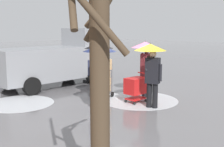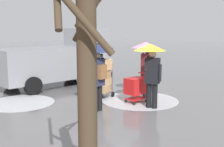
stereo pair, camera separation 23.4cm
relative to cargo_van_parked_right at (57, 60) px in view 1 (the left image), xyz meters
The scene contains 11 objects.
ground_plane 4.31m from the cargo_van_parked_right, behind, with size 90.00×90.00×0.00m, color slate.
slush_patch_near_cluster 4.65m from the cargo_van_parked_right, behind, with size 2.81×2.81×0.01m, color silver.
slush_patch_under_van 3.55m from the cargo_van_parked_right, 120.77° to the left, with size 2.40×2.40×0.01m, color silver.
cargo_van_parked_right is the anchor object (origin of this frame).
shopping_cart_vendor 4.64m from the cargo_van_parked_right, behind, with size 0.59×0.85×1.02m.
hand_dolly_boxes 3.33m from the cargo_van_parked_right, behind, with size 0.69×0.82×1.47m.
pedestrian_pink_side 5.38m from the cargo_van_parked_right, behind, with size 1.04×1.04×2.15m.
pedestrian_black_side 4.70m from the cargo_van_parked_right, 160.24° to the left, with size 1.04×1.04×2.15m.
pedestrian_white_side 3.45m from the cargo_van_parked_right, 169.29° to the left, with size 1.04×1.04×2.15m.
pedestrian_far_side 4.48m from the cargo_van_parked_right, 168.40° to the right, with size 1.04×1.04×2.15m.
bare_tree_near 9.93m from the cargo_van_parked_right, 147.12° to the left, with size 1.09×1.14×3.67m.
Camera 1 is at (-6.61, 7.66, 2.61)m, focal length 45.88 mm.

